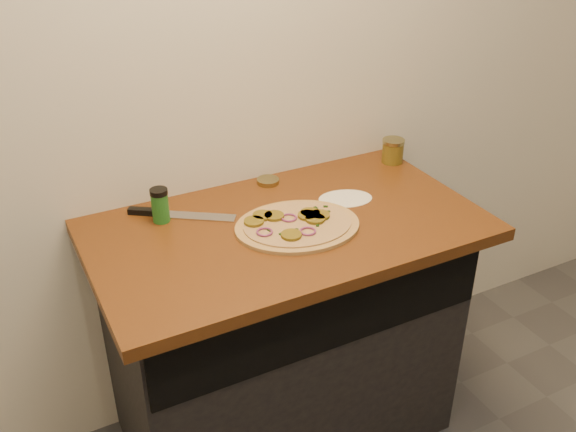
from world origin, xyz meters
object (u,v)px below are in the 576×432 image
salsa_jar (393,151)px  spice_shaker (160,205)px  chefs_knife (172,214)px  pizza (297,225)px

salsa_jar → spice_shaker: size_ratio=0.81×
chefs_knife → salsa_jar: size_ratio=3.42×
pizza → chefs_knife: 0.40m
salsa_jar → pizza: bearing=-154.2°
chefs_knife → pizza: bearing=-37.9°
salsa_jar → spice_shaker: 0.89m
salsa_jar → spice_shaker: bearing=-177.9°
chefs_knife → salsa_jar: 0.85m
pizza → spice_shaker: bearing=147.1°
chefs_knife → spice_shaker: size_ratio=2.76×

